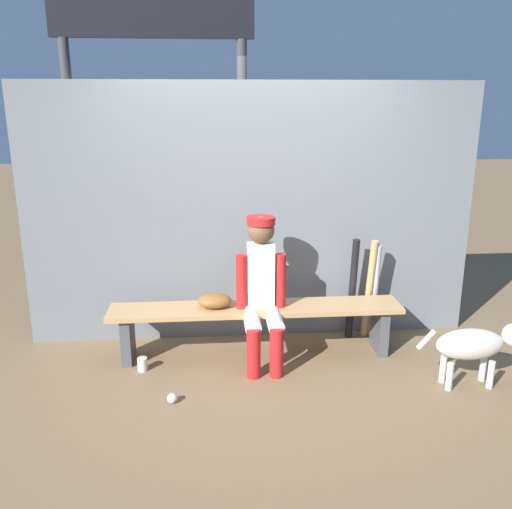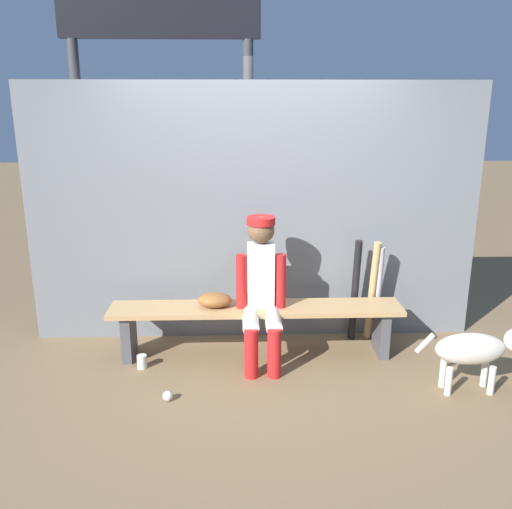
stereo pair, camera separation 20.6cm
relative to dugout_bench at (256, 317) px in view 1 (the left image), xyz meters
name	(u,v)px [view 1 (the left image)]	position (x,y,z in m)	size (l,w,h in m)	color
ground_plane	(256,355)	(0.00, 0.00, -0.35)	(30.00, 30.00, 0.00)	brown
chainlink_fence	(252,215)	(0.00, 0.43, 0.78)	(3.95, 0.03, 2.26)	slate
dugout_bench	(256,317)	(0.00, 0.00, 0.00)	(2.44, 0.36, 0.44)	tan
player_seated	(262,287)	(0.04, -0.11, 0.30)	(0.41, 0.55, 1.21)	silver
baseball_glove	(215,301)	(-0.34, 0.00, 0.16)	(0.28, 0.20, 0.12)	brown
bat_aluminum_black	(352,289)	(0.89, 0.27, 0.12)	(0.06, 0.06, 0.94)	black
bat_wood_tan	(369,290)	(1.04, 0.25, 0.12)	(0.06, 0.06, 0.94)	tan
bat_aluminum_silver	(374,291)	(1.09, 0.27, 0.10)	(0.06, 0.06, 0.89)	#B7B7BC
baseball	(172,398)	(-0.67, -0.71, -0.31)	(0.07, 0.07, 0.07)	white
cup_on_ground	(142,364)	(-0.93, -0.20, -0.29)	(0.08, 0.08, 0.11)	silver
cup_on_bench	(249,299)	(-0.06, 0.03, 0.15)	(0.08, 0.08, 0.11)	red
scoreboard	(160,46)	(-0.80, 1.26, 2.24)	(2.16, 0.27, 3.69)	#3F3F42
dog	(477,344)	(1.61, -0.64, -0.01)	(0.84, 0.20, 0.49)	beige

